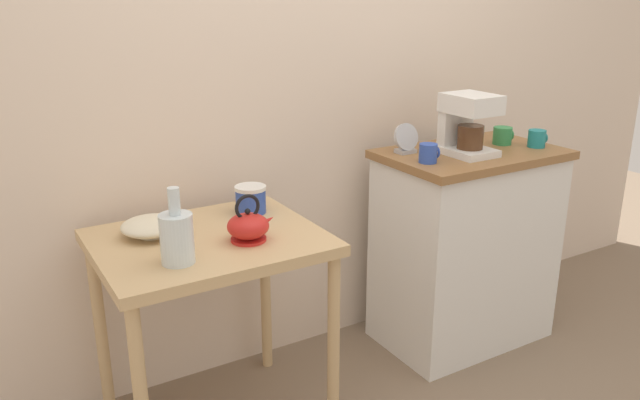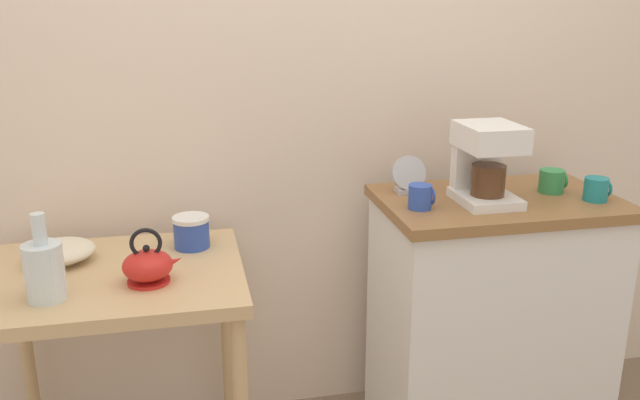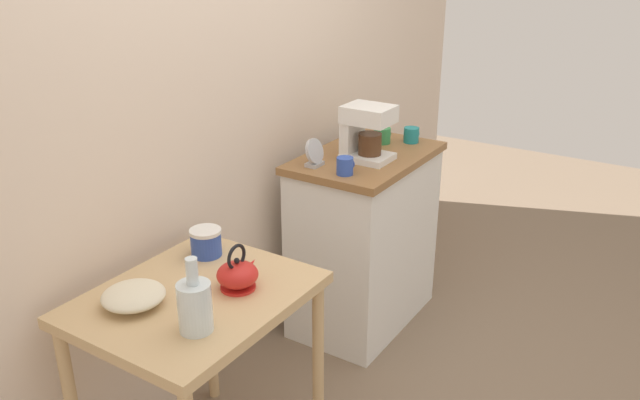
{
  "view_description": "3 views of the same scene",
  "coord_description": "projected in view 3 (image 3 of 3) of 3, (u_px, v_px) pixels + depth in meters",
  "views": [
    {
      "loc": [
        -1.37,
        -1.9,
        1.58
      ],
      "look_at": [
        -0.2,
        0.06,
        0.83
      ],
      "focal_mm": 35.39,
      "sensor_mm": 36.0,
      "label": 1
    },
    {
      "loc": [
        -0.44,
        -1.88,
        1.57
      ],
      "look_at": [
        -0.03,
        0.04,
        0.96
      ],
      "focal_mm": 37.28,
      "sensor_mm": 36.0,
      "label": 2
    },
    {
      "loc": [
        -2.03,
        -1.34,
        1.89
      ],
      "look_at": [
        0.04,
        -0.01,
        0.88
      ],
      "focal_mm": 36.28,
      "sensor_mm": 36.0,
      "label": 3
    }
  ],
  "objects": [
    {
      "name": "glass_carafe_vase",
      "position": [
        195.0,
        305.0,
        1.95
      ],
      "size": [
        0.11,
        0.11,
        0.25
      ],
      "color": "silver",
      "rests_on": "wooden_table"
    },
    {
      "name": "mug_tall_green",
      "position": [
        382.0,
        135.0,
        3.28
      ],
      "size": [
        0.09,
        0.08,
        0.08
      ],
      "color": "#338C4C",
      "rests_on": "kitchen_counter"
    },
    {
      "name": "table_clock",
      "position": [
        315.0,
        154.0,
        2.94
      ],
      "size": [
        0.12,
        0.06,
        0.13
      ],
      "color": "#B2B5BA",
      "rests_on": "kitchen_counter"
    },
    {
      "name": "wooden_table",
      "position": [
        197.0,
        321.0,
        2.22
      ],
      "size": [
        0.77,
        0.63,
        0.77
      ],
      "color": "tan",
      "rests_on": "ground_plane"
    },
    {
      "name": "mug_dark_teal",
      "position": [
        411.0,
        135.0,
        3.29
      ],
      "size": [
        0.08,
        0.08,
        0.08
      ],
      "color": "teal",
      "rests_on": "kitchen_counter"
    },
    {
      "name": "bowl_stoneware",
      "position": [
        134.0,
        296.0,
        2.1
      ],
      "size": [
        0.21,
        0.21,
        0.06
      ],
      "color": "beige",
      "rests_on": "wooden_table"
    },
    {
      "name": "kitchen_counter",
      "position": [
        364.0,
        239.0,
        3.3
      ],
      "size": [
        0.8,
        0.51,
        0.92
      ],
      "color": "white",
      "rests_on": "ground_plane"
    },
    {
      "name": "canister_enamel",
      "position": [
        206.0,
        242.0,
        2.42
      ],
      "size": [
        0.12,
        0.12,
        0.11
      ],
      "color": "#2D4CAD",
      "rests_on": "wooden_table"
    },
    {
      "name": "teakettle",
      "position": [
        238.0,
        274.0,
        2.2
      ],
      "size": [
        0.17,
        0.14,
        0.17
      ],
      "color": "red",
      "rests_on": "wooden_table"
    },
    {
      "name": "coffee_maker",
      "position": [
        364.0,
        130.0,
        3.0
      ],
      "size": [
        0.18,
        0.22,
        0.26
      ],
      "color": "white",
      "rests_on": "kitchen_counter"
    },
    {
      "name": "mug_blue",
      "position": [
        345.0,
        166.0,
        2.85
      ],
      "size": [
        0.08,
        0.07,
        0.08
      ],
      "color": "#2D4CAD",
      "rests_on": "kitchen_counter"
    },
    {
      "name": "back_wall",
      "position": [
        234.0,
        61.0,
        2.75
      ],
      "size": [
        4.4,
        0.1,
        2.8
      ],
      "primitive_type": "cube",
      "color": "beige",
      "rests_on": "ground_plane"
    },
    {
      "name": "ground_plane",
      "position": [
        314.0,
        381.0,
        2.97
      ],
      "size": [
        8.0,
        8.0,
        0.0
      ],
      "primitive_type": "plane",
      "color": "#7A6651"
    }
  ]
}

